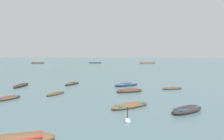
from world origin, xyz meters
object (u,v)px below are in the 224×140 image
Objects in this scene: rowboat_8 at (56,94)px; mooring_buoy at (127,121)px; rowboat_1 at (130,106)px; ferry_0 at (95,63)px; rowboat_6 at (172,88)px; ferry_2 at (148,63)px; rowboat_2 at (126,85)px; rowboat_3 at (7,98)px; rowboat_5 at (72,84)px; rowboat_9 at (187,110)px; rowboat_4 at (21,85)px; ferry_1 at (38,63)px; rowboat_11 at (129,91)px.

rowboat_8 is 2.59× the size of mooring_buoy.
ferry_0 is (-11.27, 118.02, 0.28)m from rowboat_1.
mooring_buoy reaches higher than rowboat_8.
ferry_2 reaches higher than rowboat_6.
rowboat_2 is 1.34× the size of rowboat_3.
rowboat_6 is at bearing 61.97° from mooring_buoy.
mooring_buoy reaches higher than rowboat_6.
rowboat_5 is at bearing 67.55° from rowboat_3.
rowboat_3 is 17.65m from rowboat_9.
ferry_1 is (-32.81, 100.58, 0.28)m from rowboat_4.
rowboat_1 is 13.07m from rowboat_2.
rowboat_5 is at bearing -107.54° from ferry_2.
rowboat_1 is 12.00m from rowboat_6.
rowboat_5 is (4.70, 11.38, 0.00)m from rowboat_3.
rowboat_1 reaches higher than rowboat_6.
ferry_1 is (-48.63, 105.73, 0.26)m from rowboat_11.
ferry_1 is (-40.13, 98.61, 0.30)m from rowboat_5.
rowboat_11 is 116.38m from ferry_1.
rowboat_6 is 103.29m from ferry_2.
rowboat_6 is at bearing 55.44° from rowboat_1.
rowboat_3 is at bearing -74.47° from rowboat_4.
rowboat_5 is at bearing 140.06° from rowboat_11.
ferry_1 is 0.79× the size of ferry_2.
rowboat_4 is 22.12m from rowboat_6.
rowboat_2 is 0.94× the size of rowboat_4.
rowboat_5 is 1.00× the size of rowboat_11.
rowboat_4 reaches higher than rowboat_6.
rowboat_9 is 0.46× the size of ferry_1.
rowboat_9 is at bearing -101.72° from rowboat_6.
mooring_buoy is (-0.61, -4.04, -0.07)m from rowboat_1.
rowboat_4 is (-15.11, 12.85, -0.01)m from rowboat_1.
rowboat_4 reaches higher than rowboat_5.
ferry_0 is (-3.48, 103.21, 0.30)m from rowboat_5.
rowboat_3 is 0.97× the size of rowboat_6.
ferry_1 is (-54.73, 103.54, 0.32)m from rowboat_6.
ferry_2 is (35.39, 108.48, 0.30)m from rowboat_3.
rowboat_1 is 16.74m from rowboat_5.
rowboat_8 is 0.87× the size of rowboat_9.
rowboat_4 is 1.39× the size of rowboat_6.
ferry_2 is 8.31× the size of mooring_buoy.
rowboat_5 is at bearing 110.87° from mooring_buoy.
rowboat_11 is (15.82, -5.15, 0.02)m from rowboat_4.
rowboat_8 is 114.33m from ferry_1.
mooring_buoy is (11.89, -7.48, -0.04)m from rowboat_3.
rowboat_11 is 106.56m from ferry_2.
ferry_1 is at bearing 111.94° from mooring_buoy.
rowboat_6 reaches higher than rowboat_8.
rowboat_11 is 0.38× the size of ferry_2.
mooring_buoy is at bearing -101.46° from ferry_2.
rowboat_3 is 20.35m from rowboat_6.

